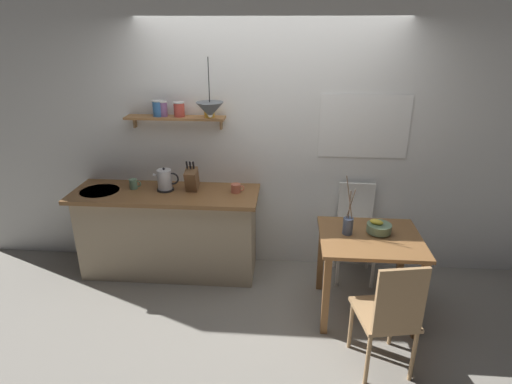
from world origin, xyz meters
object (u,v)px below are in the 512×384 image
object	(u,v)px
dining_table	(369,250)
electric_kettle	(165,180)
dining_chair_far	(355,228)
twig_vase	(348,225)
knife_block	(192,179)
coffee_mug_spare	(236,188)
dining_chair_near	(390,313)
fruit_bowl	(379,228)
pendant_lamp	(210,110)
coffee_mug_by_sink	(134,184)

from	to	relation	value
dining_table	electric_kettle	xyz separation A→B (m)	(-1.91, 0.55, 0.38)
dining_chair_far	twig_vase	xyz separation A→B (m)	(-0.17, -0.60, 0.32)
knife_block	coffee_mug_spare	xyz separation A→B (m)	(0.43, -0.01, -0.08)
dining_table	dining_chair_near	size ratio (longest dim) A/B	0.88
dining_chair_far	coffee_mug_spare	bearing A→B (deg)	-175.97
fruit_bowl	coffee_mug_spare	size ratio (longest dim) A/B	1.59
dining_chair_far	twig_vase	size ratio (longest dim) A/B	1.85
pendant_lamp	dining_table	bearing A→B (deg)	-19.44
dining_chair_near	coffee_mug_by_sink	world-z (taller)	coffee_mug_by_sink
dining_table	twig_vase	distance (m)	0.29
dining_table	fruit_bowl	bearing A→B (deg)	43.22
dining_chair_near	pendant_lamp	distance (m)	2.25
fruit_bowl	twig_vase	distance (m)	0.27
dining_chair_near	twig_vase	xyz separation A→B (m)	(-0.23, 0.76, 0.31)
coffee_mug_by_sink	pendant_lamp	xyz separation A→B (m)	(0.81, -0.06, 0.76)
coffee_mug_by_sink	dining_table	bearing A→B (deg)	-14.20
dining_chair_near	twig_vase	world-z (taller)	twig_vase
dining_table	coffee_mug_spare	bearing A→B (deg)	155.68
dining_table	fruit_bowl	size ratio (longest dim) A/B	4.09
dining_chair_near	coffee_mug_by_sink	xyz separation A→B (m)	(-2.27, 1.29, 0.42)
electric_kettle	coffee_mug_by_sink	distance (m)	0.33
electric_kettle	dining_chair_near	bearing A→B (deg)	-33.13
electric_kettle	pendant_lamp	xyz separation A→B (m)	(0.48, -0.04, 0.71)
fruit_bowl	knife_block	world-z (taller)	knife_block
dining_chair_far	fruit_bowl	world-z (taller)	dining_chair_far
coffee_mug_spare	twig_vase	bearing A→B (deg)	-26.70
coffee_mug_by_sink	pendant_lamp	distance (m)	1.11
pendant_lamp	fruit_bowl	bearing A→B (deg)	-16.12
coffee_mug_spare	fruit_bowl	bearing A→B (deg)	-20.39
dining_chair_far	twig_vase	bearing A→B (deg)	-105.94
dining_chair_far	coffee_mug_spare	xyz separation A→B (m)	(-1.19, -0.08, 0.43)
coffee_mug_spare	dining_table	bearing A→B (deg)	-24.32
electric_kettle	coffee_mug_spare	world-z (taller)	electric_kettle
fruit_bowl	coffee_mug_spare	xyz separation A→B (m)	(-1.29, 0.48, 0.14)
twig_vase	dining_table	bearing A→B (deg)	-10.40
fruit_bowl	electric_kettle	size ratio (longest dim) A/B	0.83
knife_block	coffee_mug_by_sink	distance (m)	0.60
coffee_mug_spare	pendant_lamp	world-z (taller)	pendant_lamp
dining_chair_near	knife_block	distance (m)	2.17
dining_table	dining_chair_near	xyz separation A→B (m)	(0.03, -0.72, -0.10)
dining_chair_far	coffee_mug_by_sink	bearing A→B (deg)	-178.31
electric_kettle	coffee_mug_by_sink	xyz separation A→B (m)	(-0.33, 0.02, -0.06)
dining_table	twig_vase	world-z (taller)	twig_vase
knife_block	coffee_mug_spare	distance (m)	0.44
fruit_bowl	knife_block	xyz separation A→B (m)	(-1.72, 0.49, 0.22)
dining_chair_far	electric_kettle	size ratio (longest dim) A/B	3.85
knife_block	coffee_mug_spare	size ratio (longest dim) A/B	2.38
dining_chair_near	twig_vase	distance (m)	0.85
dining_table	coffee_mug_spare	size ratio (longest dim) A/B	6.49
dining_chair_near	fruit_bowl	size ratio (longest dim) A/B	4.64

